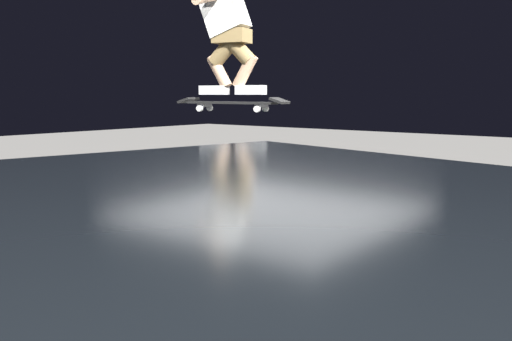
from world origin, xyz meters
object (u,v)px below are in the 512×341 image
at_px(skateboard, 232,103).
at_px(skater_airborne, 226,23).
at_px(person_sitting_on_ledge, 249,211).
at_px(kicker_ramp, 59,258).
at_px(picnic_table_back, 166,192).
at_px(ledge_box_main, 260,248).

height_order(skateboard, skater_airborne, skater_airborne).
bearing_deg(skater_airborne, skateboard, -166.18).
height_order(person_sitting_on_ledge, skateboard, skateboard).
height_order(kicker_ramp, picnic_table_back, picnic_table_back).
bearing_deg(picnic_table_back, person_sitting_on_ledge, 155.10).
distance_m(skater_airborne, kicker_ramp, 3.03).
relative_size(person_sitting_on_ledge, kicker_ramp, 1.00).
distance_m(ledge_box_main, person_sitting_on_ledge, 0.71).
distance_m(kicker_ramp, picnic_table_back, 1.75).
relative_size(skateboard, picnic_table_back, 0.51).
distance_m(person_sitting_on_ledge, skater_airborne, 1.65).
relative_size(ledge_box_main, skater_airborne, 1.48).
relative_size(ledge_box_main, person_sitting_on_ledge, 1.25).
xyz_separation_m(person_sitting_on_ledge, skateboard, (0.17, 0.02, 0.95)).
relative_size(skateboard, kicker_ramp, 0.78).
bearing_deg(ledge_box_main, skateboard, 97.70).
relative_size(skater_airborne, kicker_ramp, 0.84).
xyz_separation_m(ledge_box_main, skateboard, (-0.06, 0.48, 1.44)).
xyz_separation_m(kicker_ramp, picnic_table_back, (0.20, -1.68, 0.45)).
relative_size(person_sitting_on_ledge, picnic_table_back, 0.65).
distance_m(ledge_box_main, skater_airborne, 2.19).
height_order(ledge_box_main, person_sitting_on_ledge, person_sitting_on_ledge).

